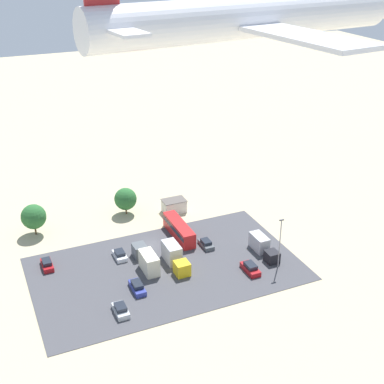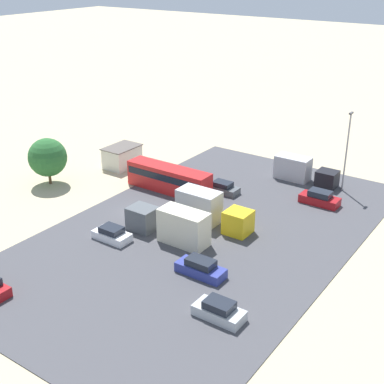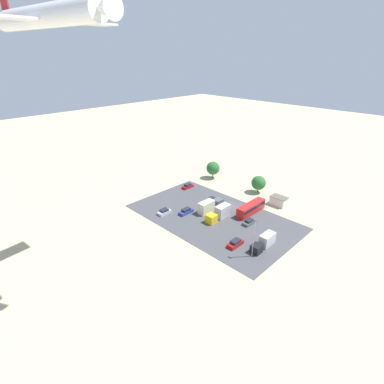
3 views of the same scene
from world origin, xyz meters
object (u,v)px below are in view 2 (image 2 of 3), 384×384
object	(u,v)px
shed_building	(122,156)
parked_car_2	(201,268)
parked_car_1	(223,188)
parked_truck_2	(210,210)
parked_car_5	(112,234)
parked_truck_0	(302,171)
bus	(169,178)
parked_car_3	(219,311)
parked_car_0	(320,198)
parked_truck_1	(172,225)

from	to	relation	value
shed_building	parked_car_2	bearing A→B (deg)	55.58
parked_car_1	parked_truck_2	world-z (taller)	parked_truck_2
parked_car_1	parked_car_5	world-z (taller)	parked_car_5
parked_car_2	parked_truck_2	size ratio (longest dim) A/B	0.55
parked_truck_0	parked_car_1	bearing A→B (deg)	-35.61
bus	parked_car_3	size ratio (longest dim) A/B	2.69
parked_car_0	parked_truck_1	world-z (taller)	parked_truck_1
bus	parked_car_5	world-z (taller)	bus
parked_car_3	parked_car_5	world-z (taller)	parked_car_3
bus	parked_car_2	distance (m)	19.59
parked_truck_2	parked_car_5	bearing A→B (deg)	-35.88
bus	parked_truck_1	distance (m)	12.46
parked_car_3	parked_truck_2	bearing A→B (deg)	35.89
shed_building	parked_car_2	distance (m)	29.83
parked_car_5	parked_truck_2	xyz separation A→B (m)	(-8.72, 6.31, 1.03)
parked_car_0	parked_car_1	world-z (taller)	parked_car_0
bus	parked_car_3	distance (m)	26.14
parked_truck_2	parked_car_3	bearing A→B (deg)	35.89
parked_car_0	parked_car_2	xyz separation A→B (m)	(20.75, -2.89, -0.03)
parked_car_0	bus	bearing A→B (deg)	112.75
bus	parked_car_0	size ratio (longest dim) A/B	2.45
shed_building	parked_truck_2	xyz separation A→B (m)	(7.89, 19.69, 0.26)
parked_car_5	parked_truck_1	xyz separation A→B (m)	(-3.66, 4.97, 1.04)
shed_building	parked_car_3	bearing A→B (deg)	54.07
parked_car_2	parked_truck_1	distance (m)	7.43
parked_car_5	parked_car_0	bearing A→B (deg)	145.46
parked_car_3	parked_car_5	distance (m)	16.70
parked_car_1	shed_building	bearing A→B (deg)	-89.38
parked_car_0	parked_car_1	size ratio (longest dim) A/B	1.12
parked_car_3	parked_truck_0	distance (m)	31.24
shed_building	parked_truck_0	bearing A→B (deg)	111.99
parked_car_2	parked_truck_2	distance (m)	10.27
parked_car_0	parked_car_1	bearing A→B (deg)	108.39
shed_building	parked_truck_0	size ratio (longest dim) A/B	0.62
parked_car_2	parked_car_1	bearing A→B (deg)	25.89
parked_car_1	parked_car_2	world-z (taller)	parked_car_2
parked_car_2	parked_car_3	size ratio (longest dim) A/B	1.12
parked_truck_0	bus	bearing A→B (deg)	-44.53
parked_car_1	parked_car_3	distance (m)	25.16
shed_building	parked_car_1	distance (m)	16.35
parked_car_1	parked_truck_2	xyz separation A→B (m)	(8.06, 3.36, 1.05)
parked_car_0	parked_truck_0	distance (m)	7.13
parked_car_5	parked_truck_1	world-z (taller)	parked_truck_1
parked_car_3	parked_truck_1	world-z (taller)	parked_truck_1
parked_car_5	parked_truck_2	bearing A→B (deg)	144.12
parked_car_5	parked_truck_2	world-z (taller)	parked_truck_2
parked_car_2	shed_building	bearing A→B (deg)	55.58
bus	parked_truck_1	bearing A→B (deg)	38.50
shed_building	parked_truck_2	world-z (taller)	parked_truck_2
parked_car_0	parked_car_2	size ratio (longest dim) A/B	0.98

